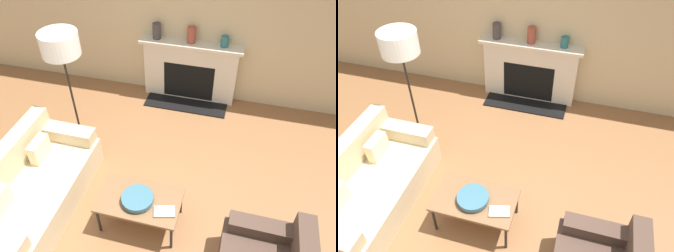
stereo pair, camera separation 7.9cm
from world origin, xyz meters
The scene contains 11 objects.
ground_plane centered at (0.00, 0.00, 0.00)m, with size 18.00×18.00×0.00m, color brown.
wall_back centered at (0.00, 2.81, 1.45)m, with size 18.00×0.06×2.90m.
fireplace centered at (0.17, 2.67, 0.51)m, with size 1.68×0.59×1.05m.
couch centered at (-1.22, -0.05, 0.30)m, with size 0.91×1.83×0.81m.
coffee_table centered at (0.14, 0.04, 0.41)m, with size 0.94×0.56×0.44m.
bowl centered at (0.12, 0.01, 0.49)m, with size 0.36×0.36×0.08m.
book centered at (0.45, -0.06, 0.46)m, with size 0.26×0.20×0.02m.
floor_lamp centered at (-1.22, 1.21, 1.49)m, with size 0.49×0.49×1.74m.
mantel_vase_left centered at (-0.41, 2.68, 1.17)m, with size 0.14×0.14×0.25m.
mantel_vase_center_left centered at (0.16, 2.68, 1.18)m, with size 0.13×0.13×0.26m.
mantel_vase_center_right centered at (0.68, 2.68, 1.13)m, with size 0.12×0.12×0.17m.
Camera 1 is at (1.00, -2.01, 3.52)m, focal length 35.00 mm.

